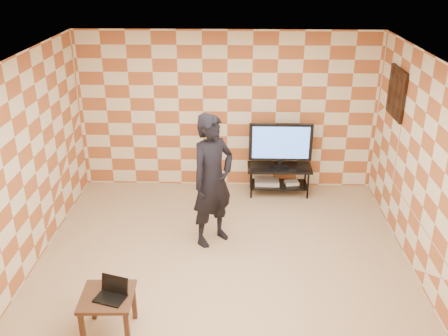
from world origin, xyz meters
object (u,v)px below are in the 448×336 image
Objects in this scene: tv_stand at (279,174)px; tv at (281,143)px; side_table at (108,302)px; person at (213,181)px.

tv_stand is 1.03× the size of tv.
side_table is 2.25m from person.
person is at bearing -124.21° from tv.
side_table is at bearing -161.67° from person.
tv is 1.81× the size of side_table.
person reaches higher than side_table.
tv is 1.86m from person.
tv is (0.00, -0.00, 0.55)m from tv_stand.
tv is 0.55× the size of person.
tv is 4.07m from side_table.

